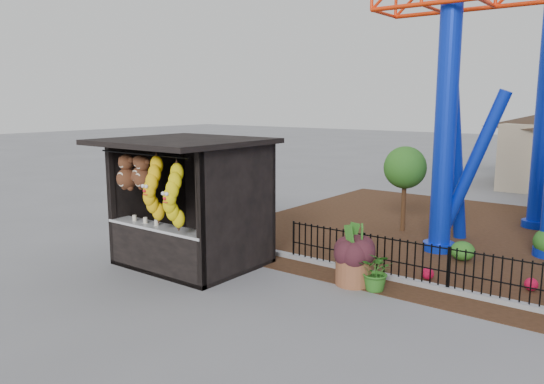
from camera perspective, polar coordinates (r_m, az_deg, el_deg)
The scene contains 6 objects.
ground at distance 10.79m, azimuth -1.71°, elevation -12.04°, with size 120.00×120.00×0.00m, color slate.
curb at distance 11.70m, azimuth 24.05°, elevation -10.83°, with size 18.00×0.18×0.12m, color gray.
prize_booth at distance 12.96m, azimuth -9.57°, elevation -1.35°, with size 3.50×3.40×3.12m.
terracotta_planter at distance 11.95m, azimuth 8.80°, elevation -8.33°, with size 0.81×0.81×0.64m, color brown.
planter_foliage at distance 11.77m, azimuth 8.88°, elevation -5.36°, with size 0.70×0.70×0.64m, color #33141B.
potted_plant at distance 11.60m, azimuth 11.24°, elevation -8.35°, with size 0.79×0.68×0.87m, color #164C17.
Camera 1 is at (6.33, -7.77, 4.00)m, focal length 35.00 mm.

